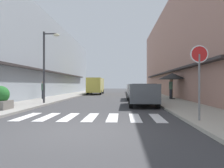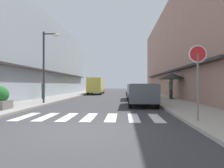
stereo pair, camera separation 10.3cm
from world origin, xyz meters
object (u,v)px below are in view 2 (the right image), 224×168
object	(u,v)px
round_street_sign	(198,63)
cafe_umbrella	(172,76)
parked_car_near	(142,92)
parked_car_mid	(136,90)
planter_corner	(0,98)
street_lamp	(46,59)
pedestrian_walking_near	(171,88)
pedestrian_walking_far	(43,90)
delivery_van	(96,85)

from	to	relation	value
round_street_sign	cafe_umbrella	distance (m)	10.67
parked_car_near	parked_car_mid	bearing A→B (deg)	90.00
parked_car_mid	planter_corner	bearing A→B (deg)	-131.74
street_lamp	pedestrian_walking_near	bearing A→B (deg)	24.12
pedestrian_walking_near	planter_corner	bearing A→B (deg)	-135.16
street_lamp	pedestrian_walking_far	bearing A→B (deg)	115.71
delivery_van	pedestrian_walking_far	size ratio (longest dim) A/B	3.38
delivery_van	parked_car_near	bearing A→B (deg)	-71.03
parked_car_mid	cafe_umbrella	size ratio (longest dim) A/B	1.72
cafe_umbrella	pedestrian_walking_far	distance (m)	11.79
round_street_sign	pedestrian_walking_far	size ratio (longest dim) A/B	1.71
cafe_umbrella	parked_car_near	bearing A→B (deg)	-123.15
parked_car_near	delivery_van	distance (m)	16.08
parked_car_mid	pedestrian_walking_near	size ratio (longest dim) A/B	2.40
cafe_umbrella	pedestrian_walking_near	xyz separation A→B (m)	(-0.12, 0.07, -1.10)
parked_car_near	pedestrian_walking_near	distance (m)	5.80
parked_car_mid	pedestrian_walking_far	distance (m)	8.62
parked_car_near	planter_corner	distance (m)	8.31
planter_corner	pedestrian_walking_near	world-z (taller)	pedestrian_walking_near
parked_car_near	delivery_van	size ratio (longest dim) A/B	0.74
planter_corner	pedestrian_walking_far	distance (m)	7.53
round_street_sign	pedestrian_walking_far	bearing A→B (deg)	134.81
pedestrian_walking_far	cafe_umbrella	bearing A→B (deg)	100.20
parked_car_near	parked_car_mid	xyz separation A→B (m)	(0.00, 5.59, 0.00)
cafe_umbrella	parked_car_mid	bearing A→B (deg)	167.22
parked_car_near	pedestrian_walking_near	bearing A→B (deg)	58.19
parked_car_near	planter_corner	xyz separation A→B (m)	(-7.72, -3.07, -0.21)
planter_corner	parked_car_near	bearing A→B (deg)	21.66
parked_car_mid	planter_corner	world-z (taller)	parked_car_mid
parked_car_mid	pedestrian_walking_near	bearing A→B (deg)	-12.09
delivery_van	pedestrian_walking_far	bearing A→B (deg)	-107.08
street_lamp	planter_corner	xyz separation A→B (m)	(-1.04, -3.63, -2.52)
cafe_umbrella	planter_corner	size ratio (longest dim) A/B	2.02
parked_car_near	delivery_van	world-z (taller)	delivery_van
parked_car_near	pedestrian_walking_near	size ratio (longest dim) A/B	2.24
street_lamp	planter_corner	world-z (taller)	street_lamp
delivery_van	street_lamp	size ratio (longest dim) A/B	1.07
delivery_van	round_street_sign	world-z (taller)	round_street_sign
delivery_van	planter_corner	distance (m)	18.45
parked_car_mid	pedestrian_walking_far	world-z (taller)	pedestrian_walking_far
planter_corner	pedestrian_walking_near	bearing A→B (deg)	36.57
delivery_van	planter_corner	size ratio (longest dim) A/B	4.40
round_street_sign	street_lamp	distance (m)	10.32
round_street_sign	planter_corner	xyz separation A→B (m)	(-9.20, 2.60, -1.51)
round_street_sign	cafe_umbrella	world-z (taller)	round_street_sign
parked_car_near	street_lamp	world-z (taller)	street_lamp
delivery_van	street_lamp	bearing A→B (deg)	-95.70
planter_corner	round_street_sign	bearing A→B (deg)	-15.79
delivery_van	street_lamp	xyz separation A→B (m)	(-1.46, -14.63, 1.82)
planter_corner	pedestrian_walking_far	size ratio (longest dim) A/B	0.77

